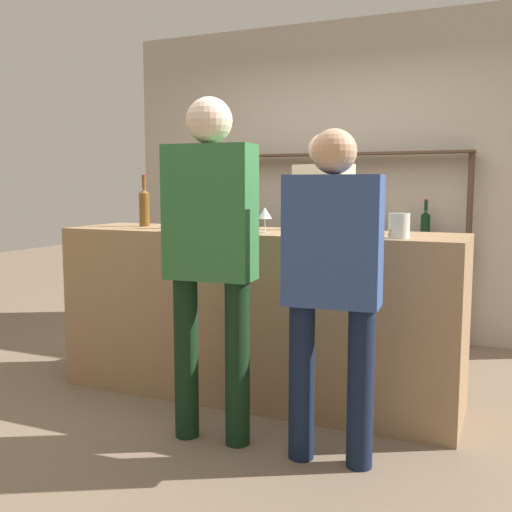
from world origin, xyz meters
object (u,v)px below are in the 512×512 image
object	(u,v)px
customer_center	(210,243)
cork_jar	(399,226)
counter_bottle_1	(369,211)
counter_bottle_2	(144,206)
counter_bottle_0	(289,211)
server_behind_counter	(322,229)
wine_glass	(265,214)
ice_bucket	(216,214)
counter_bottle_3	(183,207)
customer_right	(332,273)

from	to	relation	value
customer_center	cork_jar	bearing A→B (deg)	-62.24
counter_bottle_1	counter_bottle_2	world-z (taller)	counter_bottle_2
counter_bottle_0	counter_bottle_1	xyz separation A→B (m)	(0.52, -0.03, 0.01)
cork_jar	server_behind_counter	distance (m)	1.33
wine_glass	server_behind_counter	xyz separation A→B (m)	(0.03, 1.04, -0.16)
customer_center	ice_bucket	bearing A→B (deg)	20.75
wine_glass	customer_center	world-z (taller)	customer_center
counter_bottle_1	server_behind_counter	xyz separation A→B (m)	(-0.53, 0.77, -0.18)
counter_bottle_1	ice_bucket	distance (m)	0.93
wine_glass	server_behind_counter	distance (m)	1.05
counter_bottle_0	wine_glass	world-z (taller)	counter_bottle_0
wine_glass	server_behind_counter	bearing A→B (deg)	88.07
counter_bottle_1	cork_jar	distance (m)	0.39
cork_jar	server_behind_counter	size ratio (longest dim) A/B	0.08
counter_bottle_0	ice_bucket	bearing A→B (deg)	-140.83
counter_bottle_1	cork_jar	world-z (taller)	counter_bottle_1
ice_bucket	counter_bottle_3	bearing A→B (deg)	157.34
counter_bottle_3	ice_bucket	xyz separation A→B (m)	(0.31, -0.13, -0.03)
counter_bottle_2	counter_bottle_3	distance (m)	0.35
ice_bucket	cork_jar	size ratio (longest dim) A/B	1.55
counter_bottle_1	wine_glass	world-z (taller)	counter_bottle_1
ice_bucket	server_behind_counter	size ratio (longest dim) A/B	0.12
server_behind_counter	counter_bottle_2	bearing A→B (deg)	-33.86
counter_bottle_0	ice_bucket	xyz separation A→B (m)	(-0.37, -0.30, -0.01)
counter_bottle_1	ice_bucket	size ratio (longest dim) A/B	1.60
counter_bottle_3	ice_bucket	bearing A→B (deg)	-22.66
counter_bottle_2	wine_glass	size ratio (longest dim) A/B	2.30
counter_bottle_1	wine_glass	size ratio (longest dim) A/B	2.18
counter_bottle_1	counter_bottle_3	size ratio (longest dim) A/B	0.97
customer_right	server_behind_counter	xyz separation A→B (m)	(-0.55, 1.61, 0.08)
customer_right	counter_bottle_0	bearing A→B (deg)	27.45
counter_bottle_3	wine_glass	size ratio (longest dim) A/B	2.26
counter_bottle_0	counter_bottle_2	xyz separation A→B (m)	(-1.03, -0.11, 0.02)
customer_center	counter_bottle_1	bearing A→B (deg)	-40.71
counter_bottle_2	ice_bucket	bearing A→B (deg)	-16.38
counter_bottle_2	customer_right	bearing A→B (deg)	-25.87
counter_bottle_0	customer_center	xyz separation A→B (m)	(-0.11, -0.87, -0.13)
counter_bottle_0	server_behind_counter	size ratio (longest dim) A/B	0.18
customer_center	wine_glass	bearing A→B (deg)	-10.16
counter_bottle_0	cork_jar	xyz separation A→B (m)	(0.75, -0.34, -0.05)
server_behind_counter	counter_bottle_3	bearing A→B (deg)	-20.11
server_behind_counter	customer_center	size ratio (longest dim) A/B	0.97
server_behind_counter	ice_bucket	bearing A→B (deg)	-2.58
counter_bottle_2	counter_bottle_3	bearing A→B (deg)	-10.29
counter_bottle_1	customer_center	world-z (taller)	customer_center
counter_bottle_2	server_behind_counter	bearing A→B (deg)	39.59
cork_jar	server_behind_counter	xyz separation A→B (m)	(-0.76, 1.08, -0.11)
counter_bottle_1	ice_bucket	xyz separation A→B (m)	(-0.89, -0.27, -0.03)
server_behind_counter	counter_bottle_0	bearing A→B (deg)	17.25
cork_jar	customer_right	world-z (taller)	customer_right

